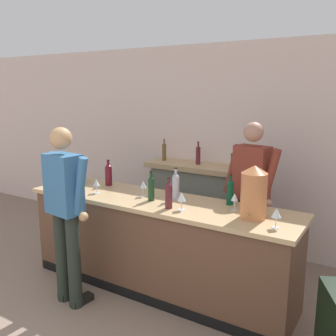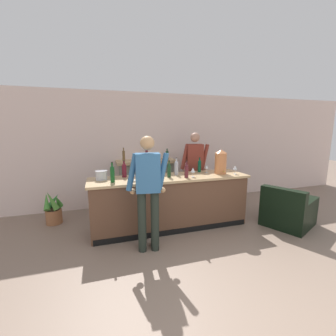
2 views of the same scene
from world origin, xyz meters
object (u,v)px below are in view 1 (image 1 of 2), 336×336
wine_bottle_rose_blush (74,176)px  wine_glass_back_row (181,197)px  wine_bottle_burgundy_dark (151,187)px  wine_glass_front_right (143,185)px  wine_glass_by_dispenser (96,183)px  wine_glass_mid_counter (276,214)px  potted_plant_corner (70,210)px  fireplace_stone (197,204)px  wine_bottle_port_short (176,185)px  person_customer (65,209)px  copper_dispenser (254,192)px  wine_bottle_riesling_slim (108,174)px  wine_bottle_chardonnay_pale (230,191)px  wine_glass_near_bucket (235,198)px  wine_bottle_cabernet_heavy (169,194)px  person_bartender (250,196)px  ice_bucket_steel (78,176)px

wine_bottle_rose_blush → wine_glass_back_row: (1.46, -0.04, -0.02)m
wine_bottle_burgundy_dark → wine_glass_front_right: bearing=152.7°
wine_bottle_burgundy_dark → wine_glass_by_dispenser: wine_bottle_burgundy_dark is taller
wine_bottle_rose_blush → wine_glass_mid_counter: size_ratio=2.01×
potted_plant_corner → fireplace_stone: bearing=12.8°
wine_bottle_port_short → wine_glass_front_right: wine_bottle_port_short is taller
fireplace_stone → wine_bottle_rose_blush: (-0.88, -1.43, 0.57)m
person_customer → potted_plant_corner: bearing=135.8°
fireplace_stone → copper_dispenser: copper_dispenser is taller
wine_bottle_riesling_slim → wine_bottle_chardonnay_pale: (1.55, 0.04, -0.00)m
wine_bottle_chardonnay_pale → wine_glass_near_bucket: size_ratio=1.88×
fireplace_stone → wine_glass_near_bucket: bearing=-49.7°
fireplace_stone → person_customer: bearing=-101.2°
wine_bottle_chardonnay_pale → wine_glass_front_right: size_ratio=1.80×
wine_bottle_port_short → wine_bottle_rose_blush: (-1.23, -0.24, 0.00)m
wine_bottle_port_short → wine_bottle_rose_blush: wine_bottle_rose_blush is taller
person_customer → wine_bottle_riesling_slim: bearing=104.7°
copper_dispenser → wine_bottle_rose_blush: size_ratio=1.40×
potted_plant_corner → person_customer: 2.36m
wine_bottle_burgundy_dark → wine_bottle_cabernet_heavy: bearing=-24.1°
potted_plant_corner → wine_glass_mid_counter: bearing=-16.1°
wine_glass_mid_counter → person_bartender: bearing=121.6°
wine_glass_mid_counter → fireplace_stone: bearing=135.4°
copper_dispenser → wine_bottle_riesling_slim: size_ratio=1.54×
wine_bottle_chardonnay_pale → wine_glass_mid_counter: 0.71m
fireplace_stone → wine_glass_by_dispenser: fireplace_stone is taller
wine_bottle_rose_blush → wine_bottle_chardonnay_pale: bearing=11.8°
person_customer → wine_bottle_cabernet_heavy: 1.02m
wine_bottle_burgundy_dark → wine_bottle_chardonnay_pale: (0.76, 0.29, -0.00)m
fireplace_stone → wine_bottle_chardonnay_pale: (0.91, -1.05, 0.56)m
wine_bottle_rose_blush → fireplace_stone: bearing=58.3°
wine_bottle_cabernet_heavy → ice_bucket_steel: bearing=168.9°
ice_bucket_steel → wine_glass_near_bucket: size_ratio=1.28×
wine_bottle_burgundy_dark → wine_bottle_chardonnay_pale: wine_bottle_burgundy_dark is taller
wine_glass_by_dispenser → wine_bottle_port_short: bearing=15.9°
wine_glass_mid_counter → wine_glass_front_right: bearing=172.2°
copper_dispenser → ice_bucket_steel: copper_dispenser is taller
wine_bottle_cabernet_heavy → wine_bottle_riesling_slim: size_ratio=1.00×
fireplace_stone → wine_bottle_cabernet_heavy: fireplace_stone is taller
ice_bucket_steel → wine_glass_front_right: (1.05, -0.08, 0.04)m
potted_plant_corner → wine_bottle_riesling_slim: bearing=-24.9°
potted_plant_corner → wine_bottle_burgundy_dark: wine_bottle_burgundy_dark is taller
copper_dispenser → wine_glass_near_bucket: bearing=149.2°
potted_plant_corner → copper_dispenser: 3.50m
wine_bottle_riesling_slim → wine_glass_front_right: 0.66m
potted_plant_corner → wine_bottle_port_short: size_ratio=2.09×
copper_dispenser → ice_bucket_steel: bearing=176.4°
wine_glass_mid_counter → wine_bottle_chardonnay_pale: bearing=144.5°
person_customer → person_bartender: 1.95m
copper_dispenser → wine_glass_mid_counter: size_ratio=2.82×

